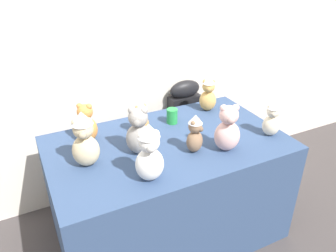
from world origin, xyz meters
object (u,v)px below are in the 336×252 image
at_px(teddy_bear_snow, 149,153).
at_px(teddy_bear_caramel, 141,118).
at_px(party_cup_green, 172,116).
at_px(teddy_bear_ginger, 86,124).
at_px(teddy_bear_cream, 272,118).
at_px(teddy_bear_blush, 228,129).
at_px(teddy_bear_honey, 208,94).
at_px(teddy_bear_mocha, 195,134).
at_px(display_table, 168,189).
at_px(instrument_case, 184,130).
at_px(teddy_bear_ash, 139,132).
at_px(teddy_bear_sand, 85,140).

relative_size(teddy_bear_snow, teddy_bear_caramel, 1.41).
bearing_deg(party_cup_green, teddy_bear_ginger, 177.94).
xyz_separation_m(teddy_bear_cream, teddy_bear_blush, (-0.38, -0.02, 0.02)).
distance_m(teddy_bear_honey, party_cup_green, 0.37).
relative_size(teddy_bear_blush, teddy_bear_mocha, 1.23).
bearing_deg(teddy_bear_blush, teddy_bear_snow, -151.63).
distance_m(display_table, teddy_bear_ginger, 0.74).
height_order(instrument_case, teddy_bear_mocha, teddy_bear_mocha).
xyz_separation_m(teddy_bear_ash, teddy_bear_snow, (-0.05, -0.28, 0.02)).
height_order(display_table, teddy_bear_sand, teddy_bear_sand).
xyz_separation_m(display_table, teddy_bear_blush, (0.29, -0.24, 0.54)).
xyz_separation_m(teddy_bear_mocha, teddy_bear_sand, (-0.64, 0.15, 0.05)).
height_order(teddy_bear_honey, party_cup_green, teddy_bear_honey).
relative_size(teddy_bear_snow, teddy_bear_cream, 1.34).
xyz_separation_m(teddy_bear_honey, teddy_bear_caramel, (-0.61, -0.12, -0.02)).
height_order(teddy_bear_mocha, party_cup_green, teddy_bear_mocha).
relative_size(teddy_bear_blush, teddy_bear_ginger, 1.16).
relative_size(teddy_bear_snow, teddy_bear_honey, 1.20).
bearing_deg(teddy_bear_cream, instrument_case, 135.32).
distance_m(teddy_bear_snow, teddy_bear_sand, 0.40).
distance_m(teddy_bear_ginger, party_cup_green, 0.62).
xyz_separation_m(teddy_bear_blush, teddy_bear_sand, (-0.83, 0.22, 0.02)).
height_order(teddy_bear_honey, teddy_bear_caramel, teddy_bear_honey).
bearing_deg(teddy_bear_mocha, teddy_bear_blush, -52.53).
bearing_deg(teddy_bear_ash, instrument_case, 73.17).
bearing_deg(teddy_bear_blush, display_table, 161.38).
bearing_deg(teddy_bear_snow, instrument_case, 64.81).
bearing_deg(teddy_bear_ash, teddy_bear_caramel, 94.47).
xyz_separation_m(display_table, teddy_bear_caramel, (-0.11, 0.18, 0.52)).
xyz_separation_m(display_table, teddy_bear_ginger, (-0.47, 0.25, 0.52)).
height_order(instrument_case, teddy_bear_honey, teddy_bear_honey).
height_order(teddy_bear_ash, teddy_bear_cream, teddy_bear_ash).
distance_m(display_table, teddy_bear_honey, 0.79).
bearing_deg(instrument_case, teddy_bear_sand, -150.00).
distance_m(teddy_bear_cream, teddy_bear_ginger, 1.23).
height_order(instrument_case, teddy_bear_ginger, teddy_bear_ginger).
bearing_deg(teddy_bear_blush, teddy_bear_honey, 90.92).
bearing_deg(display_table, teddy_bear_honey, 31.35).
distance_m(teddy_bear_ginger, teddy_bear_sand, 0.29).
bearing_deg(teddy_bear_snow, teddy_bear_ash, 93.16).
relative_size(display_table, teddy_bear_ginger, 5.82).
bearing_deg(teddy_bear_mocha, teddy_bear_ginger, 111.76).
distance_m(display_table, teddy_bear_snow, 0.70).
relative_size(teddy_bear_ash, teddy_bear_honey, 1.09).
distance_m(instrument_case, party_cup_green, 0.60).
height_order(teddy_bear_blush, teddy_bear_caramel, teddy_bear_blush).
distance_m(teddy_bear_snow, teddy_bear_caramel, 0.52).
bearing_deg(teddy_bear_caramel, teddy_bear_mocha, -68.77).
bearing_deg(teddy_bear_mocha, teddy_bear_snow, 169.59).
height_order(teddy_bear_snow, teddy_bear_mocha, teddy_bear_snow).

